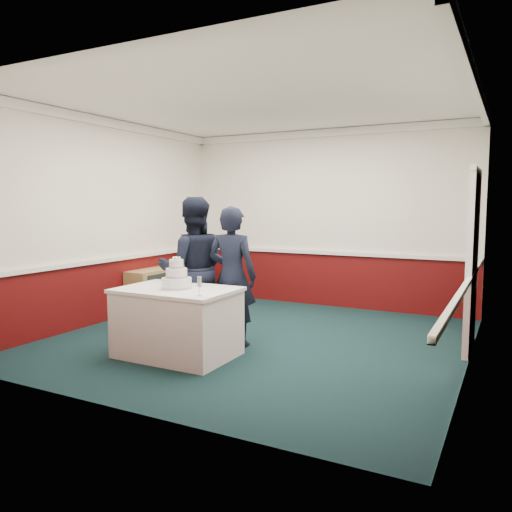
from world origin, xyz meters
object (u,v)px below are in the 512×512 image
at_px(cake_table, 177,322).
at_px(person_woman, 232,276).
at_px(cake_knife, 164,291).
at_px(person_man, 193,269).
at_px(wedding_cake, 177,279).
at_px(champagne_flute, 199,283).
at_px(sideboard, 158,289).

xyz_separation_m(cake_table, person_woman, (0.33, 0.69, 0.46)).
bearing_deg(cake_knife, person_man, 121.55).
height_order(cake_table, cake_knife, cake_knife).
xyz_separation_m(cake_table, wedding_cake, (-0.00, 0.00, 0.50)).
height_order(wedding_cake, person_woman, person_woman).
height_order(wedding_cake, cake_knife, wedding_cake).
bearing_deg(wedding_cake, cake_table, -90.00).
distance_m(champagne_flute, person_man, 1.20).
xyz_separation_m(sideboard, champagne_flute, (2.27, -2.15, 0.58)).
distance_m(cake_knife, champagne_flute, 0.55).
height_order(wedding_cake, champagne_flute, wedding_cake).
bearing_deg(champagne_flute, person_man, 127.92).
relative_size(cake_table, person_woman, 0.77).
relative_size(cake_knife, person_woman, 0.13).
bearing_deg(champagne_flute, cake_table, 150.75).
height_order(sideboard, champagne_flute, champagne_flute).
bearing_deg(cake_knife, champagne_flute, 9.55).
relative_size(sideboard, person_woman, 0.70).
distance_m(sideboard, person_woman, 2.46).
relative_size(sideboard, cake_table, 0.91).
height_order(sideboard, cake_table, cake_table).
bearing_deg(champagne_flute, person_woman, 100.09).
bearing_deg(cake_table, sideboard, 133.34).
xyz_separation_m(cake_knife, champagne_flute, (0.53, -0.08, 0.14)).
distance_m(sideboard, wedding_cake, 2.63).
bearing_deg(cake_knife, wedding_cake, 99.61).
distance_m(sideboard, cake_knife, 2.74).
xyz_separation_m(champagne_flute, person_man, (-0.74, 0.95, -0.01)).
height_order(sideboard, wedding_cake, wedding_cake).
xyz_separation_m(sideboard, person_woman, (2.10, -1.19, 0.51)).
height_order(person_man, person_woman, person_man).
bearing_deg(person_woman, cake_table, 57.40).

